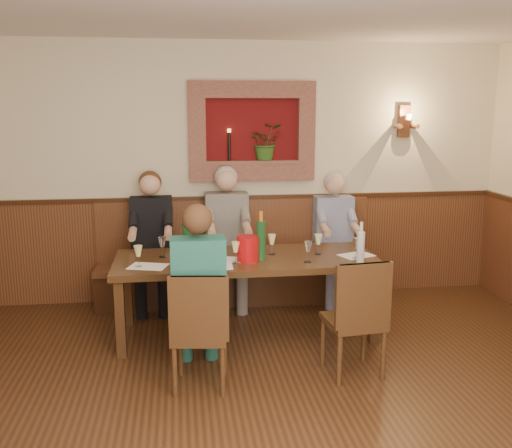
{
  "coord_description": "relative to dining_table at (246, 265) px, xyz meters",
  "views": [
    {
      "loc": [
        -0.59,
        -3.2,
        2.12
      ],
      "look_at": [
        0.1,
        1.9,
        1.05
      ],
      "focal_mm": 40.0,
      "sensor_mm": 36.0,
      "label": 1
    }
  ],
  "objects": [
    {
      "name": "wine_glass_2",
      "position": [
        -0.11,
        -0.17,
        0.17
      ],
      "size": [
        0.08,
        0.08,
        0.19
      ],
      "primitive_type": null,
      "color": "#FFEF98",
      "rests_on": "dining_table"
    },
    {
      "name": "wine_glass_6",
      "position": [
        0.53,
        -0.24,
        0.17
      ],
      "size": [
        0.08,
        0.08,
        0.19
      ],
      "primitive_type": null,
      "color": "white",
      "rests_on": "dining_table"
    },
    {
      "name": "wainscoting",
      "position": [
        0.0,
        -1.85,
        -0.09
      ],
      "size": [
        6.02,
        6.02,
        1.15
      ],
      "color": "#4D2616",
      "rests_on": "ground"
    },
    {
      "name": "wine_glass_0",
      "position": [
        -0.96,
        -0.2,
        0.17
      ],
      "size": [
        0.08,
        0.08,
        0.19
      ],
      "primitive_type": null,
      "color": "#FFEF98",
      "rests_on": "dining_table"
    },
    {
      "name": "tasting_sheet_b",
      "position": [
        -0.07,
        -0.08,
        0.08
      ],
      "size": [
        0.32,
        0.26,
        0.0
      ],
      "primitive_type": "cube",
      "rotation": [
        0.0,
        0.0,
        -0.18
      ],
      "color": "white",
      "rests_on": "dining_table"
    },
    {
      "name": "wine_bottle_green_a",
      "position": [
        0.12,
        -0.1,
        0.26
      ],
      "size": [
        0.09,
        0.09,
        0.45
      ],
      "rotation": [
        0.0,
        0.0,
        0.04
      ],
      "color": "#19471E",
      "rests_on": "dining_table"
    },
    {
      "name": "tasting_sheet_c",
      "position": [
        1.03,
        -0.08,
        0.08
      ],
      "size": [
        0.36,
        0.32,
        0.0
      ],
      "primitive_type": "cube",
      "rotation": [
        0.0,
        0.0,
        0.38
      ],
      "color": "white",
      "rests_on": "dining_table"
    },
    {
      "name": "wall_niche",
      "position": [
        0.24,
        1.09,
        1.13
      ],
      "size": [
        1.36,
        0.3,
        1.06
      ],
      "color": "#5A0C0E",
      "rests_on": "ground"
    },
    {
      "name": "tasting_sheet_d",
      "position": [
        -0.31,
        -0.28,
        0.08
      ],
      "size": [
        0.31,
        0.23,
        0.0
      ],
      "primitive_type": "cube",
      "rotation": [
        0.0,
        0.0,
        -0.02
      ],
      "color": "white",
      "rests_on": "dining_table"
    },
    {
      "name": "ground_plane",
      "position": [
        0.0,
        -1.85,
        -0.68
      ],
      "size": [
        6.0,
        6.0,
        0.0
      ],
      "primitive_type": "plane",
      "color": "#351C0E",
      "rests_on": "ground"
    },
    {
      "name": "room_shell",
      "position": [
        0.0,
        -1.85,
        1.21
      ],
      "size": [
        6.04,
        6.04,
        2.82
      ],
      "color": "beige",
      "rests_on": "ground"
    },
    {
      "name": "wine_glass_1",
      "position": [
        -0.25,
        0.1,
        0.17
      ],
      "size": [
        0.08,
        0.08,
        0.19
      ],
      "primitive_type": null,
      "color": "white",
      "rests_on": "dining_table"
    },
    {
      "name": "wine_glass_4",
      "position": [
        -0.76,
        0.11,
        0.17
      ],
      "size": [
        0.08,
        0.08,
        0.19
      ],
      "primitive_type": null,
      "color": "white",
      "rests_on": "dining_table"
    },
    {
      "name": "wine_glass_5",
      "position": [
        0.69,
        0.02,
        0.17
      ],
      "size": [
        0.08,
        0.08,
        0.19
      ],
      "primitive_type": null,
      "color": "#FFEF98",
      "rests_on": "dining_table"
    },
    {
      "name": "person_chair_front",
      "position": [
        -0.47,
        -0.78,
        -0.09
      ],
      "size": [
        0.41,
        0.51,
        1.41
      ],
      "color": "navy",
      "rests_on": "ground"
    },
    {
      "name": "bench",
      "position": [
        0.0,
        0.94,
        -0.35
      ],
      "size": [
        3.0,
        0.45,
        1.11
      ],
      "color": "#381E0F",
      "rests_on": "ground"
    },
    {
      "name": "person_bench_right",
      "position": [
        1.08,
        0.84,
        -0.09
      ],
      "size": [
        0.41,
        0.51,
        1.41
      ],
      "color": "navy",
      "rests_on": "ground"
    },
    {
      "name": "person_bench_left",
      "position": [
        -0.89,
        0.84,
        -0.07
      ],
      "size": [
        0.43,
        0.53,
        1.46
      ],
      "color": "black",
      "rests_on": "ground"
    },
    {
      "name": "chair_near_left",
      "position": [
        -0.47,
        -0.99,
        -0.4
      ],
      "size": [
        0.46,
        0.46,
        0.93
      ],
      "rotation": [
        0.0,
        0.0,
        -0.12
      ],
      "color": "black",
      "rests_on": "ground"
    },
    {
      "name": "wine_bottle_green_b",
      "position": [
        -0.54,
        0.03,
        0.25
      ],
      "size": [
        0.09,
        0.09,
        0.43
      ],
      "rotation": [
        0.0,
        0.0,
        0.05
      ],
      "color": "#19471E",
      "rests_on": "dining_table"
    },
    {
      "name": "wine_glass_3",
      "position": [
        0.25,
        0.07,
        0.17
      ],
      "size": [
        0.08,
        0.08,
        0.19
      ],
      "primitive_type": null,
      "color": "#FFEF98",
      "rests_on": "dining_table"
    },
    {
      "name": "person_bench_mid",
      "position": [
        -0.1,
        0.84,
        -0.05
      ],
      "size": [
        0.45,
        0.56,
        1.5
      ],
      "color": "#544F4D",
      "rests_on": "ground"
    },
    {
      "name": "chair_near_right",
      "position": [
        0.76,
        -0.92,
        -0.39
      ],
      "size": [
        0.47,
        0.47,
        0.97
      ],
      "rotation": [
        0.0,
        0.0,
        0.1
      ],
      "color": "black",
      "rests_on": "ground"
    },
    {
      "name": "dining_table",
      "position": [
        0.0,
        0.0,
        0.0
      ],
      "size": [
        2.4,
        0.9,
        0.75
      ],
      "color": "black",
      "rests_on": "ground"
    },
    {
      "name": "wine_glass_8",
      "position": [
        0.99,
        -0.18,
        0.17
      ],
      "size": [
        0.08,
        0.08,
        0.19
      ],
      "primitive_type": null,
      "color": "white",
      "rests_on": "dining_table"
    },
    {
      "name": "wine_glass_7",
      "position": [
        -0.52,
        -0.18,
        0.17
      ],
      "size": [
        0.08,
        0.08,
        0.19
      ],
      "primitive_type": null,
      "color": "#FFEF98",
      "rests_on": "dining_table"
    },
    {
      "name": "wall_sconce",
      "position": [
        1.9,
        1.08,
        1.27
      ],
      "size": [
        0.25,
        0.2,
        0.35
      ],
      "color": "#4D2616",
      "rests_on": "ground"
    },
    {
      "name": "spittoon_bucket",
      "position": [
        0.0,
        -0.13,
        0.19
      ],
      "size": [
        0.26,
        0.26,
        0.23
      ],
      "primitive_type": "cylinder",
      "rotation": [
        0.0,
        0.0,
        -0.38
      ],
      "color": "#B60B0F",
      "rests_on": "dining_table"
    },
    {
      "name": "tasting_sheet_a",
      "position": [
        -0.88,
        -0.2,
        0.08
      ],
      "size": [
        0.37,
        0.31,
        0.0
      ],
      "primitive_type": "cube",
      "rotation": [
        0.0,
        0.0,
        -0.3
      ],
      "color": "white",
      "rests_on": "dining_table"
    },
    {
      "name": "water_bottle",
      "position": [
        0.99,
        -0.31,
        0.22
      ],
      "size": [
        0.08,
        0.08,
        0.37
      ],
      "rotation": [
        0.0,
        0.0,
        0.29
      ],
      "color": "silver",
      "rests_on": "dining_table"
    }
  ]
}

